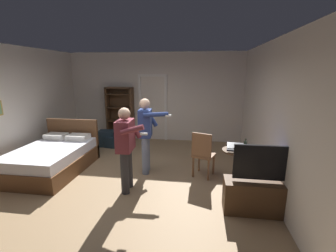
# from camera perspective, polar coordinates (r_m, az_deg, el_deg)

# --- Properties ---
(ground_plane) EXTENTS (6.82, 6.82, 0.00)m
(ground_plane) POSITION_cam_1_polar(r_m,az_deg,el_deg) (4.91, -10.47, -13.61)
(ground_plane) COLOR #997A56
(wall_back) EXTENTS (5.79, 0.12, 2.80)m
(wall_back) POSITION_cam_1_polar(r_m,az_deg,el_deg) (7.48, -3.22, 7.19)
(wall_back) COLOR silver
(wall_back) RESTS_ON ground_plane
(wall_right) EXTENTS (0.12, 6.44, 2.80)m
(wall_right) POSITION_cam_1_polar(r_m,az_deg,el_deg) (4.42, 26.04, 1.46)
(wall_right) COLOR silver
(wall_right) RESTS_ON ground_plane
(doorway_frame) EXTENTS (0.93, 0.08, 2.13)m
(doorway_frame) POSITION_cam_1_polar(r_m,az_deg,el_deg) (7.43, -3.79, 5.77)
(doorway_frame) COLOR white
(doorway_frame) RESTS_ON ground_plane
(bed) EXTENTS (1.36, 1.96, 1.02)m
(bed) POSITION_cam_1_polar(r_m,az_deg,el_deg) (5.87, -26.57, -7.02)
(bed) COLOR brown
(bed) RESTS_ON ground_plane
(bookshelf) EXTENTS (0.87, 0.32, 1.73)m
(bookshelf) POSITION_cam_1_polar(r_m,az_deg,el_deg) (7.62, -11.76, 3.50)
(bookshelf) COLOR #4C331E
(bookshelf) RESTS_ON ground_plane
(tv_flatscreen) EXTENTS (1.18, 0.40, 1.13)m
(tv_flatscreen) POSITION_cam_1_polar(r_m,az_deg,el_deg) (4.06, 22.31, -15.28)
(tv_flatscreen) COLOR #4C331E
(tv_flatscreen) RESTS_ON ground_plane
(side_table) EXTENTS (0.57, 0.57, 0.70)m
(side_table) POSITION_cam_1_polar(r_m,az_deg,el_deg) (4.83, 16.54, -8.35)
(side_table) COLOR #4C331E
(side_table) RESTS_ON ground_plane
(laptop) EXTENTS (0.36, 0.37, 0.16)m
(laptop) POSITION_cam_1_polar(r_m,az_deg,el_deg) (4.69, 16.41, -5.27)
(laptop) COLOR black
(laptop) RESTS_ON side_table
(bottle_on_table) EXTENTS (0.06, 0.06, 0.26)m
(bottle_on_table) POSITION_cam_1_polar(r_m,az_deg,el_deg) (4.67, 18.66, -4.79)
(bottle_on_table) COLOR black
(bottle_on_table) RESTS_ON side_table
(wooden_chair) EXTENTS (0.54, 0.54, 0.99)m
(wooden_chair) POSITION_cam_1_polar(r_m,az_deg,el_deg) (4.90, 8.66, -6.61)
(wooden_chair) COLOR brown
(wooden_chair) RESTS_ON ground_plane
(person_blue_shirt) EXTENTS (0.61, 0.60, 1.59)m
(person_blue_shirt) POSITION_cam_1_polar(r_m,az_deg,el_deg) (4.27, -10.40, -4.43)
(person_blue_shirt) COLOR #333338
(person_blue_shirt) RESTS_ON ground_plane
(person_striped_shirt) EXTENTS (0.74, 0.55, 1.66)m
(person_striped_shirt) POSITION_cam_1_polar(r_m,az_deg,el_deg) (4.99, -5.50, -1.27)
(person_striped_shirt) COLOR slate
(person_striped_shirt) RESTS_ON ground_plane
(suitcase_dark) EXTENTS (0.51, 0.43, 0.47)m
(suitcase_dark) POSITION_cam_1_polar(r_m,az_deg,el_deg) (7.21, -14.97, -2.94)
(suitcase_dark) COLOR #1E2D38
(suitcase_dark) RESTS_ON ground_plane
(suitcase_small) EXTENTS (0.54, 0.40, 0.33)m
(suitcase_small) POSITION_cam_1_polar(r_m,az_deg,el_deg) (7.05, -13.44, -3.82)
(suitcase_small) COLOR #1E2D38
(suitcase_small) RESTS_ON ground_plane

